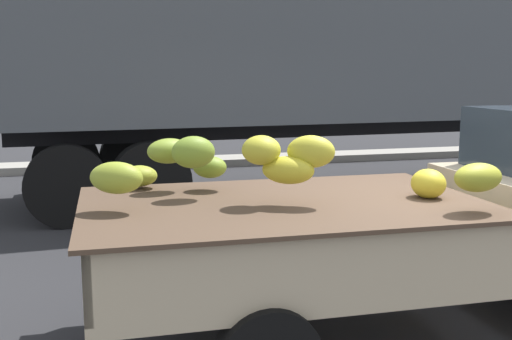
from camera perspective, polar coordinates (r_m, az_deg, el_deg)
The scene contains 3 objects.
ground at distance 5.30m, azimuth 18.27°, elevation -13.42°, with size 220.00×220.00×0.00m, color #28282B.
curb_strip at distance 13.10m, azimuth -2.55°, elevation 0.88°, with size 80.00×0.80×0.16m, color gray.
semi_trailer at distance 10.31m, azimuth 9.10°, elevation 12.20°, with size 12.10×3.12×3.95m.
Camera 1 is at (-2.75, -4.06, 2.01)m, focal length 42.28 mm.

